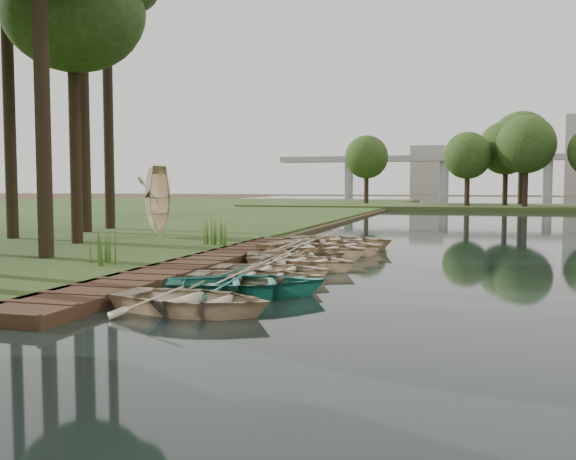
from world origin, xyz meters
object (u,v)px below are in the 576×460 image
(rowboat_2, at_px, (256,274))
(stored_rowboat, at_px, (159,230))
(rowboat_0, at_px, (192,296))
(rowboat_1, at_px, (246,280))
(boardwalk, at_px, (199,265))

(rowboat_2, height_order, stored_rowboat, stored_rowboat)
(rowboat_0, bearing_deg, stored_rowboat, 35.88)
(rowboat_1, bearing_deg, boardwalk, 13.22)
(rowboat_0, xyz_separation_m, stored_rowboat, (-7.34, 12.79, 0.22))
(boardwalk, relative_size, rowboat_2, 5.11)
(boardwalk, xyz_separation_m, rowboat_0, (2.50, -5.95, 0.23))
(rowboat_0, relative_size, rowboat_2, 1.01)
(rowboat_0, bearing_deg, boardwalk, 28.85)
(boardwalk, height_order, rowboat_2, rowboat_2)
(rowboat_1, height_order, rowboat_2, rowboat_1)
(rowboat_0, distance_m, rowboat_2, 3.14)
(rowboat_1, xyz_separation_m, rowboat_2, (-0.20, 1.22, -0.03))
(rowboat_2, xyz_separation_m, stored_rowboat, (-7.51, 9.66, 0.23))
(boardwalk, height_order, rowboat_0, rowboat_0)
(rowboat_1, bearing_deg, stored_rowboat, 13.07)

